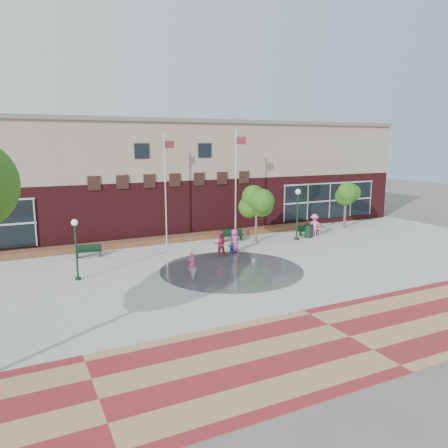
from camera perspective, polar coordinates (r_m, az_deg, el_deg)
name	(u,v)px	position (r m, az deg, el deg)	size (l,w,h in m)	color
ground	(257,285)	(23.34, 4.38, -7.92)	(120.00, 120.00, 0.00)	#666056
plaza_concrete	(224,266)	(26.70, 0.00, -5.48)	(46.00, 18.00, 0.01)	#A8A8A0
paver_band	(349,337)	(18.10, 16.07, -13.97)	(46.00, 6.00, 0.01)	maroon
splash_pad	(231,270)	(25.84, 0.99, -6.03)	(8.40, 8.40, 0.01)	#383A3D
library_building	(155,175)	(38.31, -9.00, 6.35)	(44.40, 10.40, 9.20)	#4B1419
flower_bed	(180,241)	(33.47, -5.76, -2.22)	(26.00, 1.20, 0.40)	maroon
flagpole_left	(166,184)	(31.82, -7.61, 5.15)	(0.90, 0.34, 7.95)	white
flagpole_right	(236,180)	(32.97, 1.61, 5.80)	(1.02, 0.22, 8.30)	white
lamp_left	(76,243)	(24.81, -18.80, -2.31)	(0.36, 0.36, 3.38)	black
lamp_right	(297,208)	(33.72, 9.58, 2.01)	(0.42, 0.42, 3.94)	black
bench_left	(89,253)	(29.91, -17.22, -3.68)	(1.69, 0.69, 0.82)	black
bench_mid	(232,237)	(33.19, 1.02, -1.77)	(1.84, 0.74, 0.90)	black
bench_right	(308,232)	(35.82, 10.92, -1.07)	(1.73, 0.77, 0.84)	black
trash_can	(308,231)	(34.97, 10.98, -0.90)	(0.65, 0.65, 1.07)	black
tree_mid	(256,202)	(32.39, 4.26, 2.85)	(2.48, 2.48, 4.18)	#4B372C
tree_small_right	(346,194)	(39.19, 15.64, 3.74)	(2.39, 2.39, 4.08)	#4B372C
water_jet_a	(193,282)	(23.73, -4.04, -7.60)	(0.37, 0.37, 0.72)	white
water_jet_b	(253,267)	(26.51, 3.84, -5.63)	(0.21, 0.21, 0.47)	white
child_splash	(192,264)	(24.62, -4.25, -5.26)	(0.50, 0.33, 1.37)	#EF508D
adult_red	(220,244)	(28.65, -0.51, -2.62)	(0.82, 0.64, 1.70)	#CC2F54
adult_pink	(235,241)	(29.74, 1.39, -2.22)	(0.78, 0.51, 1.60)	#DD3F9E
child_blue	(232,249)	(28.96, 1.03, -3.25)	(0.55, 0.23, 0.94)	#194CA5
person_bench	(314,226)	(35.25, 11.71, -0.21)	(1.19, 0.68, 1.84)	pink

